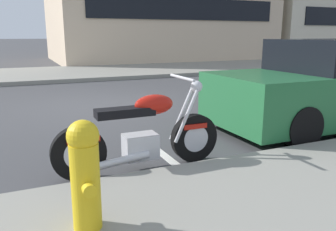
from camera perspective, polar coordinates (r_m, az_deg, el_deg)
The scene contains 6 objects.
ground_plane at distance 8.03m, azimuth -10.88°, elevation 1.55°, with size 260.00×260.00×0.00m, color #3D3D3F.
sidewalk_far_curb at distance 19.95m, azimuth 19.96°, elevation 8.10°, with size 120.00×5.00×0.14m, color gray.
parking_stall_stripe at distance 4.70m, azimuth -0.64°, elevation -6.57°, with size 0.12×2.20×0.01m, color silver.
parked_motorcycle at distance 4.12m, azimuth -4.29°, elevation -3.36°, with size 2.07×0.62×1.11m.
parked_car_mid_block at distance 6.84m, azimuth 26.04°, elevation 4.44°, with size 4.57×1.82×1.52m.
fire_hydrant at distance 2.68m, azimuth -13.56°, elevation -9.12°, with size 0.24×0.36×0.86m.
Camera 1 is at (-1.74, -7.67, 1.60)m, focal length 36.89 mm.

